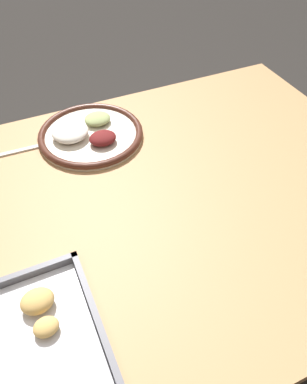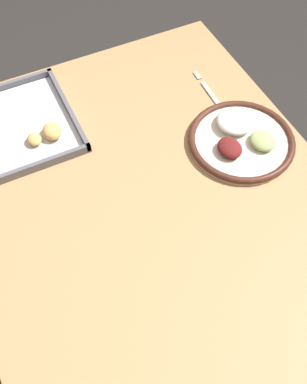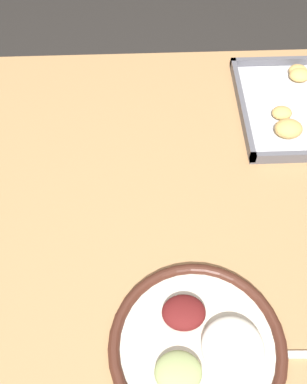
# 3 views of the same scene
# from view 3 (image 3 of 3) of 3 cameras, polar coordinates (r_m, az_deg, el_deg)

# --- Properties ---
(ground_plane) EXTENTS (8.00, 8.00, 0.00)m
(ground_plane) POSITION_cam_3_polar(r_m,az_deg,el_deg) (1.60, -0.97, -16.24)
(ground_plane) COLOR #282623
(dining_table) EXTENTS (1.23, 0.93, 0.76)m
(dining_table) POSITION_cam_3_polar(r_m,az_deg,el_deg) (1.00, -1.50, -4.38)
(dining_table) COLOR #AD7F51
(dining_table) RESTS_ON ground_plane
(dinner_plate) EXTENTS (0.30, 0.30, 0.05)m
(dinner_plate) POSITION_cam_3_polar(r_m,az_deg,el_deg) (0.78, 5.90, -18.88)
(dinner_plate) COLOR beige
(dinner_plate) RESTS_ON dining_table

